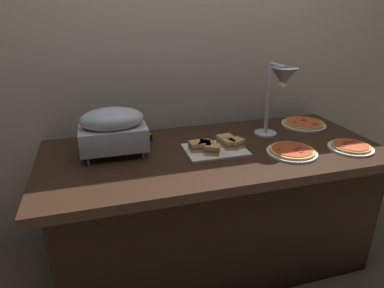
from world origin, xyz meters
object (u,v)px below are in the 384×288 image
at_px(heat_lamp, 280,84).
at_px(pizza_plate_front, 292,151).
at_px(pizza_plate_raised_stand, 351,147).
at_px(sandwich_platter, 216,146).
at_px(sauce_cup_near, 148,137).
at_px(pizza_plate_center, 304,124).
at_px(chafing_dish, 113,129).

relative_size(heat_lamp, pizza_plate_front, 1.64).
relative_size(pizza_plate_front, pizza_plate_raised_stand, 1.11).
distance_m(pizza_plate_front, sandwich_platter, 0.41).
bearing_deg(sauce_cup_near, pizza_plate_raised_stand, -23.44).
xyz_separation_m(pizza_plate_raised_stand, sauce_cup_near, (-1.07, 0.47, 0.01)).
relative_size(heat_lamp, pizza_plate_center, 1.55).
relative_size(pizza_plate_center, sandwich_platter, 0.87).
distance_m(pizza_plate_front, pizza_plate_raised_stand, 0.35).
relative_size(chafing_dish, heat_lamp, 0.78).
xyz_separation_m(pizza_plate_raised_stand, sandwich_platter, (-0.74, 0.19, 0.01)).
bearing_deg(pizza_plate_center, heat_lamp, -149.16).
xyz_separation_m(chafing_dish, heat_lamp, (0.93, -0.07, 0.20)).
relative_size(heat_lamp, sandwich_platter, 1.34).
relative_size(pizza_plate_front, pizza_plate_center, 0.94).
relative_size(heat_lamp, pizza_plate_raised_stand, 1.83).
bearing_deg(sauce_cup_near, heat_lamp, -17.94).
height_order(chafing_dish, sandwich_platter, chafing_dish).
xyz_separation_m(heat_lamp, sandwich_platter, (-0.39, -0.04, -0.32)).
distance_m(heat_lamp, pizza_plate_center, 0.50).
bearing_deg(sauce_cup_near, sandwich_platter, -38.75).
bearing_deg(chafing_dish, pizza_plate_raised_stand, -13.22).
bearing_deg(sandwich_platter, pizza_plate_center, 17.93).
bearing_deg(sauce_cup_near, pizza_plate_front, -30.63).
height_order(heat_lamp, pizza_plate_raised_stand, heat_lamp).
xyz_separation_m(pizza_plate_front, pizza_plate_raised_stand, (0.35, -0.04, -0.00)).
xyz_separation_m(heat_lamp, pizza_plate_center, (0.33, 0.20, -0.33)).
xyz_separation_m(pizza_plate_front, sandwich_platter, (-0.38, 0.16, 0.01)).
relative_size(pizza_plate_raised_stand, sauce_cup_near, 4.23).
bearing_deg(heat_lamp, sandwich_platter, -174.69).
height_order(pizza_plate_front, pizza_plate_center, same).
bearing_deg(sandwich_platter, pizza_plate_front, -22.17).
bearing_deg(pizza_plate_front, sauce_cup_near, 149.37).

